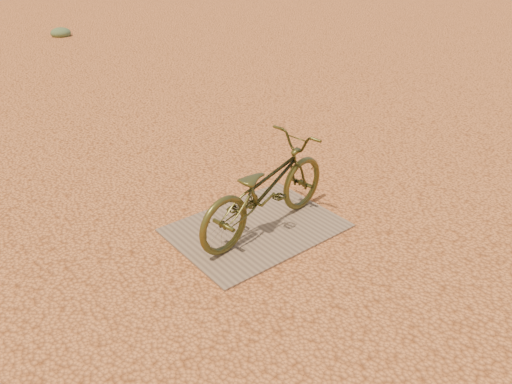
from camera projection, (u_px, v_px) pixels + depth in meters
ground at (295, 252)px, 4.68m from camera, size 120.00×120.00×0.00m
plywood_board at (256, 228)px, 5.02m from camera, size 1.63×1.20×0.02m
bicycle at (265, 188)px, 4.80m from camera, size 1.78×0.84×0.90m
kale_b at (61, 36)px, 13.58m from camera, size 0.54×0.54×0.29m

